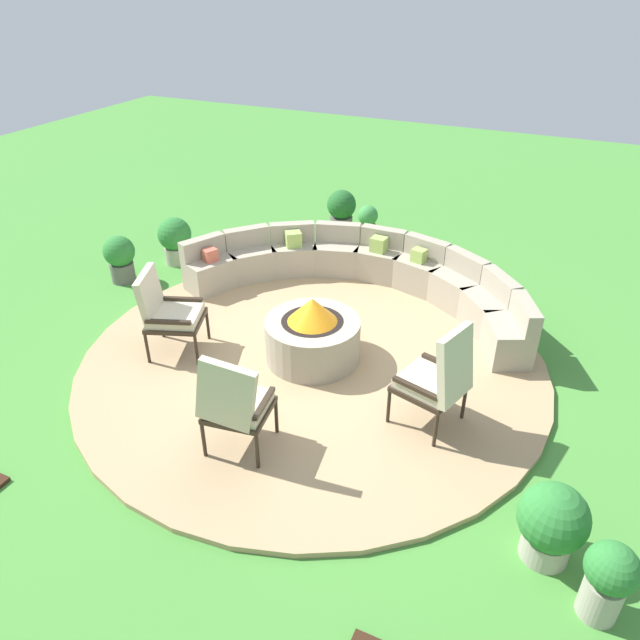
% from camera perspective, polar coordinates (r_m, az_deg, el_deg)
% --- Properties ---
extents(ground_plane, '(24.00, 24.00, 0.00)m').
position_cam_1_polar(ground_plane, '(6.82, -0.71, -4.03)').
color(ground_plane, '#478C38').
extents(patio_circle, '(5.28, 5.28, 0.06)m').
position_cam_1_polar(patio_circle, '(6.80, -0.71, -3.82)').
color(patio_circle, tan).
rests_on(patio_circle, ground_plane).
extents(fire_pit, '(1.07, 1.07, 0.77)m').
position_cam_1_polar(fire_pit, '(6.62, -0.73, -1.46)').
color(fire_pit, '#9E937F').
rests_on(fire_pit, patio_circle).
extents(curved_stone_bench, '(4.67, 1.88, 0.70)m').
position_cam_1_polar(curved_stone_bench, '(7.98, 4.38, 4.40)').
color(curved_stone_bench, '#9E937F').
rests_on(curved_stone_bench, patio_circle).
extents(lounge_chair_front_left, '(0.77, 0.75, 1.01)m').
position_cam_1_polar(lounge_chair_front_left, '(6.85, -14.55, 0.90)').
color(lounge_chair_front_left, '#2D2319').
rests_on(lounge_chair_front_left, patio_circle).
extents(lounge_chair_front_right, '(0.64, 0.61, 1.09)m').
position_cam_1_polar(lounge_chair_front_right, '(5.31, -8.29, -7.90)').
color(lounge_chair_front_right, '#2D2319').
rests_on(lounge_chair_front_right, patio_circle).
extents(lounge_chair_back_left, '(0.74, 0.71, 1.12)m').
position_cam_1_polar(lounge_chair_back_left, '(5.64, 11.41, -5.43)').
color(lounge_chair_back_left, '#2D2319').
rests_on(lounge_chair_back_left, patio_circle).
extents(potted_plant_0, '(0.53, 0.53, 0.69)m').
position_cam_1_polar(potted_plant_0, '(4.95, 21.50, -17.72)').
color(potted_plant_0, '#A89E8E').
rests_on(potted_plant_0, ground_plane).
extents(potted_plant_1, '(0.36, 0.36, 0.67)m').
position_cam_1_polar(potted_plant_1, '(4.77, 26.06, -21.53)').
color(potted_plant_1, '#A89E8E').
rests_on(potted_plant_1, ground_plane).
extents(potted_plant_2, '(0.32, 0.32, 0.65)m').
position_cam_1_polar(potted_plant_2, '(9.62, 4.61, 9.24)').
color(potted_plant_2, brown).
rests_on(potted_plant_2, ground_plane).
extents(potted_plant_3, '(0.44, 0.44, 0.68)m').
position_cam_1_polar(potted_plant_3, '(8.85, -18.76, 5.80)').
color(potted_plant_3, '#605B56').
rests_on(potted_plant_3, ground_plane).
extents(potted_plant_4, '(0.49, 0.49, 0.72)m').
position_cam_1_polar(potted_plant_4, '(10.08, 2.08, 10.62)').
color(potted_plant_4, '#605B56').
rests_on(potted_plant_4, ground_plane).
extents(potted_plant_5, '(0.50, 0.50, 0.72)m').
position_cam_1_polar(potted_plant_5, '(9.20, -13.83, 7.64)').
color(potted_plant_5, '#A89E8E').
rests_on(potted_plant_5, ground_plane).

